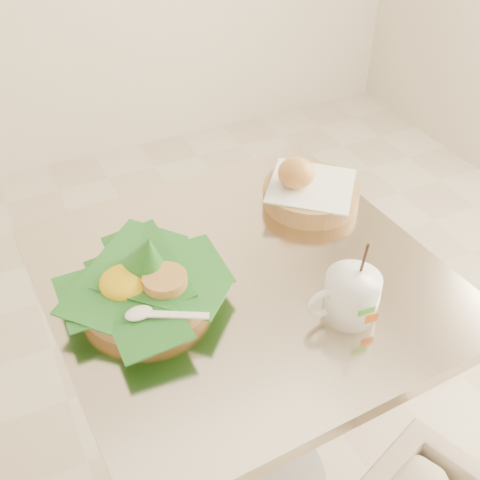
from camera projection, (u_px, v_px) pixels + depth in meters
name	position (u px, v px, depth m)	size (l,w,h in m)	color
cafe_table	(243.00, 353.00, 1.25)	(0.73, 0.73, 0.75)	gray
rice_basket	(144.00, 281.00, 1.04)	(0.29, 0.29, 0.15)	tan
bread_basket	(308.00, 190.00, 1.28)	(0.24, 0.24, 0.11)	tan
coffee_mug	(350.00, 295.00, 1.01)	(0.13, 0.10, 0.16)	white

